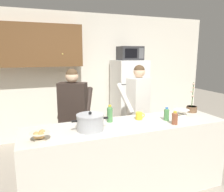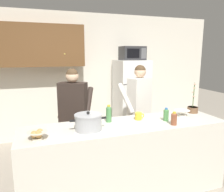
{
  "view_description": "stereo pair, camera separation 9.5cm",
  "coord_description": "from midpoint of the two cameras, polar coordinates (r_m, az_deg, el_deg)",
  "views": [
    {
      "loc": [
        -1.09,
        -2.32,
        1.77
      ],
      "look_at": [
        0.0,
        0.55,
        1.17
      ],
      "focal_mm": 34.98,
      "sensor_mm": 36.0,
      "label": 1
    },
    {
      "loc": [
        -1.0,
        -2.36,
        1.77
      ],
      "look_at": [
        0.0,
        0.55,
        1.17
      ],
      "focal_mm": 34.98,
      "sensor_mm": 36.0,
      "label": 2
    }
  ],
  "objects": [
    {
      "name": "person_by_sink",
      "position": [
        3.63,
        7.81,
        -1.53
      ],
      "size": [
        0.59,
        0.55,
        1.59
      ],
      "color": "#726656",
      "rests_on": "ground"
    },
    {
      "name": "potted_orchid",
      "position": [
        3.41,
        21.09,
        -3.03
      ],
      "size": [
        0.15,
        0.15,
        0.44
      ],
      "color": "brown",
      "rests_on": "kitchen_island"
    },
    {
      "name": "cooking_pot",
      "position": [
        2.48,
        -5.11,
        -6.8
      ],
      "size": [
        0.42,
        0.31,
        0.22
      ],
      "color": "#ADAFB5",
      "rests_on": "kitchen_island"
    },
    {
      "name": "person_near_pot",
      "position": [
        3.24,
        -9.2,
        -3.46
      ],
      "size": [
        0.59,
        0.56,
        1.56
      ],
      "color": "black",
      "rests_on": "ground"
    },
    {
      "name": "coffee_mug",
      "position": [
        2.88,
        7.89,
        -5.22
      ],
      "size": [
        0.13,
        0.09,
        0.1
      ],
      "color": "yellow",
      "rests_on": "kitchen_island"
    },
    {
      "name": "bottle_far_corner",
      "position": [
        2.76,
        16.85,
        -5.64
      ],
      "size": [
        0.07,
        0.07,
        0.16
      ],
      "color": "brown",
      "rests_on": "kitchen_island"
    },
    {
      "name": "bread_bowl",
      "position": [
        2.32,
        -17.8,
        -9.59
      ],
      "size": [
        0.2,
        0.2,
        0.1
      ],
      "color": "beige",
      "rests_on": "kitchen_island"
    },
    {
      "name": "empty_bowl",
      "position": [
        3.19,
        18.63,
        -4.13
      ],
      "size": [
        0.21,
        0.21,
        0.08
      ],
      "color": "white",
      "rests_on": "kitchen_island"
    },
    {
      "name": "back_wall_unit",
      "position": [
        4.66,
        -9.68,
        6.91
      ],
      "size": [
        6.0,
        0.48,
        2.6
      ],
      "color": "silver",
      "rests_on": "ground"
    },
    {
      "name": "ground_plane",
      "position": [
        3.12,
        4.56,
        -23.61
      ],
      "size": [
        14.0,
        14.0,
        0.0
      ],
      "primitive_type": "plane",
      "color": "#9E9384"
    },
    {
      "name": "kitchen_island",
      "position": [
        2.88,
        4.71,
        -16.05
      ],
      "size": [
        2.54,
        0.68,
        0.92
      ],
      "primitive_type": "cube",
      "color": "silver",
      "rests_on": "ground"
    },
    {
      "name": "microwave",
      "position": [
        4.6,
        5.92,
        11.04
      ],
      "size": [
        0.48,
        0.37,
        0.28
      ],
      "color": "#2D2D30",
      "rests_on": "refrigerator"
    },
    {
      "name": "refrigerator",
      "position": [
        4.71,
        5.58,
        -0.68
      ],
      "size": [
        0.64,
        0.68,
        1.64
      ],
      "color": "white",
      "rests_on": "ground"
    },
    {
      "name": "bottle_near_edge",
      "position": [
        2.9,
        14.87,
        -4.68
      ],
      "size": [
        0.07,
        0.07,
        0.17
      ],
      "color": "#4C8C4C",
      "rests_on": "kitchen_island"
    },
    {
      "name": "bottle_mid_counter",
      "position": [
        2.75,
        0.14,
        -4.65
      ],
      "size": [
        0.07,
        0.07,
        0.22
      ],
      "color": "#4C8C4C",
      "rests_on": "kitchen_island"
    }
  ]
}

